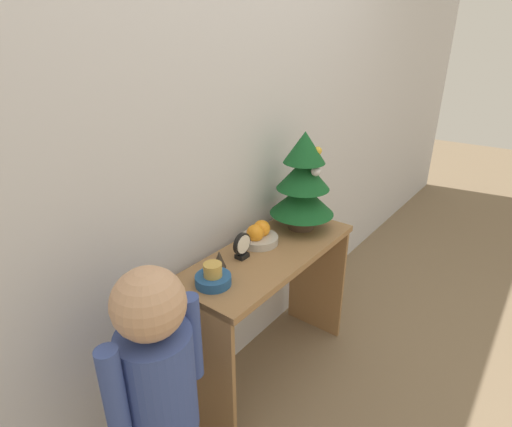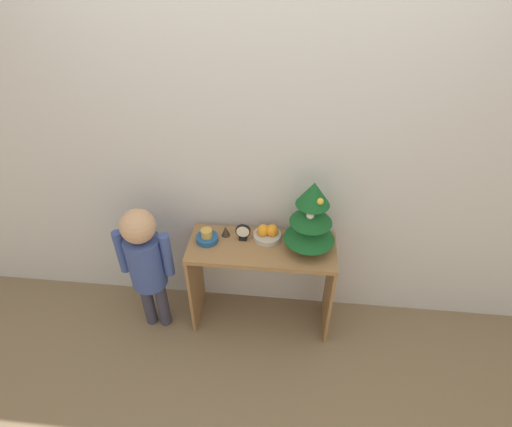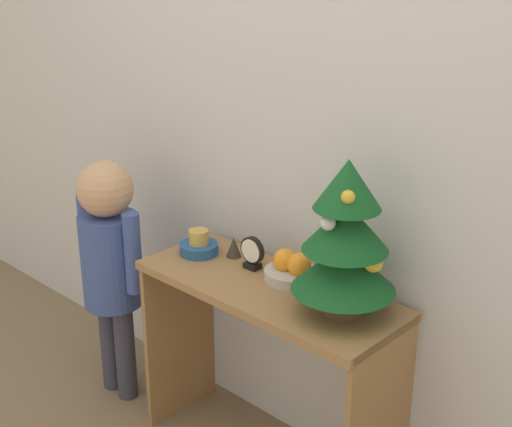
# 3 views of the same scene
# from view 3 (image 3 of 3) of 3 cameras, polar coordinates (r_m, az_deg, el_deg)

# --- Properties ---
(back_wall) EXTENTS (7.00, 0.05, 2.50)m
(back_wall) POSITION_cam_3_polar(r_m,az_deg,el_deg) (2.34, 4.88, 8.15)
(back_wall) COLOR silver
(back_wall) RESTS_ON ground_plane
(console_table) EXTENTS (0.94, 0.37, 0.71)m
(console_table) POSITION_cam_3_polar(r_m,az_deg,el_deg) (2.44, 0.93, -9.48)
(console_table) COLOR olive
(console_table) RESTS_ON ground_plane
(mini_tree) EXTENTS (0.32, 0.32, 0.49)m
(mini_tree) POSITION_cam_3_polar(r_m,az_deg,el_deg) (2.10, 7.16, -2.10)
(mini_tree) COLOR #4C3828
(mini_tree) RESTS_ON console_table
(fruit_bowl) EXTENTS (0.18, 0.18, 0.10)m
(fruit_bowl) POSITION_cam_3_polar(r_m,az_deg,el_deg) (2.38, 2.83, -4.43)
(fruit_bowl) COLOR #B7B2A8
(fruit_bowl) RESTS_ON console_table
(singing_bowl) EXTENTS (0.14, 0.14, 0.09)m
(singing_bowl) POSITION_cam_3_polar(r_m,az_deg,el_deg) (2.58, -4.58, -2.57)
(singing_bowl) COLOR #235189
(singing_bowl) RESTS_ON console_table
(desk_clock) EXTENTS (0.10, 0.04, 0.12)m
(desk_clock) POSITION_cam_3_polar(r_m,az_deg,el_deg) (2.45, -0.31, -3.19)
(desk_clock) COLOR black
(desk_clock) RESTS_ON console_table
(figurine) EXTENTS (0.06, 0.06, 0.07)m
(figurine) POSITION_cam_3_polar(r_m,az_deg,el_deg) (2.55, -1.80, -2.69)
(figurine) COLOR #382D23
(figurine) RESTS_ON console_table
(child_figure) EXTENTS (0.36, 0.23, 1.00)m
(child_figure) POSITION_cam_3_polar(r_m,az_deg,el_deg) (2.83, -11.59, -3.18)
(child_figure) COLOR #38384C
(child_figure) RESTS_ON ground_plane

